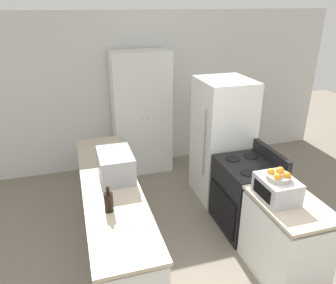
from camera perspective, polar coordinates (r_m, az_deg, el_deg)
name	(u,v)px	position (r m, az deg, el deg)	size (l,w,h in m)	color
wall_back	(140,92)	(5.62, -4.92, 8.71)	(7.00, 0.06, 2.60)	silver
counter_left	(113,218)	(3.89, -9.62, -12.90)	(0.60, 2.66, 0.90)	silver
counter_right	(285,240)	(3.74, 19.66, -15.82)	(0.60, 0.86, 0.90)	silver
pantry_cabinet	(142,113)	(5.42, -4.63, 4.98)	(0.93, 0.51, 2.02)	silver
stove	(246,195)	(4.29, 13.43, -9.05)	(0.66, 0.79, 1.06)	black
refrigerator	(222,140)	(4.74, 9.35, 0.29)	(0.71, 0.76, 1.76)	white
microwave	(116,165)	(3.66, -9.07, -4.03)	(0.37, 0.52, 0.30)	#939399
wine_bottle	(109,202)	(3.13, -10.28, -10.19)	(0.09, 0.09, 0.26)	black
toaster_oven	(277,189)	(3.43, 18.39, -7.70)	(0.34, 0.41, 0.22)	#B2B2B7
fruit_bowl	(279,175)	(3.35, 18.71, -5.54)	(0.24, 0.24, 0.13)	#B2A893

